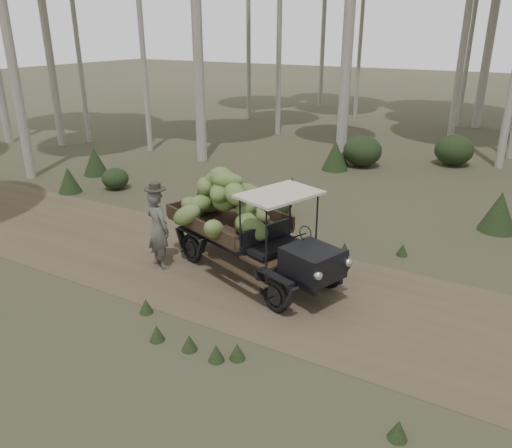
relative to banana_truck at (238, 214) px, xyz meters
The scene contains 5 objects.
ground 3.00m from the banana_truck, ahead, with size 120.00×120.00×0.00m, color #473D2B.
dirt_track 3.00m from the banana_truck, ahead, with size 70.00×4.00×0.01m, color brown.
banana_truck is the anchor object (origin of this frame).
farmer 1.82m from the banana_truck, 153.20° to the right, with size 0.75×0.60×1.96m.
undergrowth 3.12m from the banana_truck, 33.19° to the right, with size 24.27×25.11×1.36m.
Camera 1 is at (2.66, -8.22, 5.04)m, focal length 35.00 mm.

